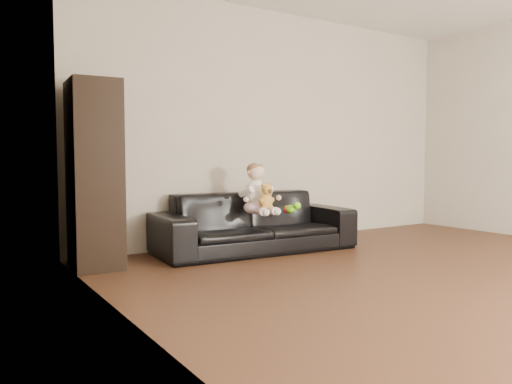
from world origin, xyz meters
TOP-DOWN VIEW (x-y plane):
  - floor at (0.00, 0.00)m, footprint 5.50×5.50m
  - wall_back at (0.00, 2.75)m, footprint 5.00×0.00m
  - wall_left at (-2.50, 0.00)m, footprint 0.00×5.50m
  - sofa at (-0.72, 2.25)m, footprint 2.07×0.93m
  - cabinet at (-2.28, 2.35)m, footprint 0.44×0.57m
  - shelf_item at (-2.26, 2.35)m, footprint 0.20×0.26m
  - baby at (-0.77, 2.14)m, footprint 0.36×0.44m
  - teddy_bear at (-0.76, 1.98)m, footprint 0.15×0.15m
  - toy_green at (-0.44, 2.02)m, footprint 0.14×0.15m
  - toy_rattle at (-0.46, 2.06)m, footprint 0.08×0.08m
  - toy_blue_disc at (-0.36, 2.08)m, footprint 0.10×0.10m

SIDE VIEW (x-z plane):
  - floor at x=0.00m, z-range 0.00..0.00m
  - sofa at x=-0.72m, z-range 0.00..0.59m
  - toy_blue_disc at x=-0.36m, z-range 0.39..0.40m
  - toy_rattle at x=-0.46m, z-range 0.39..0.45m
  - toy_green at x=-0.44m, z-range 0.39..0.48m
  - teddy_bear at x=-0.76m, z-range 0.44..0.70m
  - baby at x=-0.77m, z-range 0.36..0.87m
  - cabinet at x=-2.28m, z-range 0.00..1.60m
  - shelf_item at x=-2.26m, z-range 1.02..1.30m
  - wall_back at x=0.00m, z-range -1.20..3.80m
  - wall_left at x=-2.50m, z-range -1.45..4.05m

